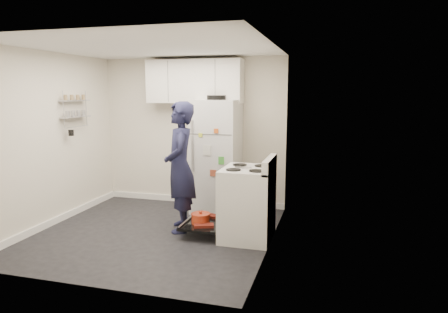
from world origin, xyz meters
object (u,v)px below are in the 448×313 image
(refrigerator, at_px, (217,156))
(person, at_px, (180,167))
(electric_range, at_px, (247,204))
(open_oven_door, at_px, (203,221))

(refrigerator, relative_size, person, 1.04)
(electric_range, height_order, refrigerator, refrigerator)
(person, bearing_deg, open_oven_door, 56.16)
(electric_range, bearing_deg, person, 175.76)
(electric_range, relative_size, refrigerator, 0.59)
(person, bearing_deg, refrigerator, 146.98)
(electric_range, xyz_separation_m, open_oven_door, (-0.60, -0.01, -0.29))
(electric_range, relative_size, open_oven_door, 1.57)
(electric_range, relative_size, person, 0.61)
(open_oven_door, distance_m, person, 0.81)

